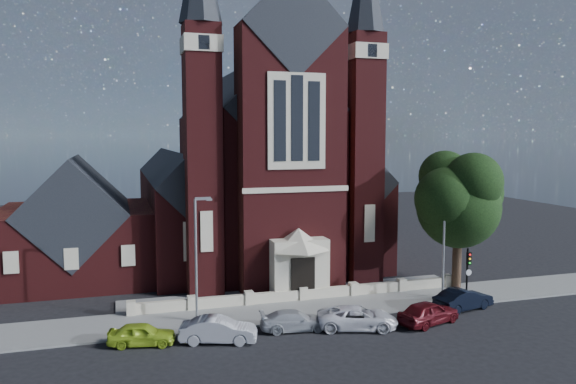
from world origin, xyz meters
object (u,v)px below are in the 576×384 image
at_px(car_lime_van, 142,334).
at_px(car_dark_red, 428,313).
at_px(car_silver_b, 294,320).
at_px(street_tree, 462,201).
at_px(parish_hall, 76,232).
at_px(car_navy, 463,299).
at_px(traffic_signal, 468,268).
at_px(car_white_suv, 357,318).
at_px(street_lamp_right, 445,237).
at_px(street_lamp_left, 197,252).
at_px(church, 250,174).
at_px(car_silver_a, 218,330).

bearing_deg(car_lime_van, car_dark_red, -83.58).
xyz_separation_m(car_silver_b, car_dark_red, (8.50, -1.42, 0.14)).
bearing_deg(street_tree, parish_hall, 156.74).
xyz_separation_m(parish_hall, car_navy, (25.91, -16.71, -3.28)).
distance_m(traffic_signal, car_white_suv, 10.12).
distance_m(car_lime_van, car_dark_red, 17.67).
relative_size(parish_hall, street_lamp_right, 1.51).
relative_size(traffic_signal, car_white_suv, 0.80).
distance_m(parish_hall, car_silver_b, 22.14).
relative_size(car_white_suv, car_dark_red, 1.13).
xyz_separation_m(street_lamp_left, car_white_suv, (9.29, -4.06, -3.90)).
distance_m(church, street_lamp_left, 20.84).
bearing_deg(car_silver_b, car_navy, -81.11).
xyz_separation_m(traffic_signal, car_white_suv, (-9.62, -2.49, -1.89)).
height_order(church, car_white_suv, church).
height_order(parish_hall, car_silver_b, parish_hall).
bearing_deg(traffic_signal, street_lamp_left, 175.24).
distance_m(car_silver_b, car_navy, 12.38).
distance_m(parish_hall, car_navy, 31.00).
xyz_separation_m(street_lamp_left, car_lime_van, (-3.64, -2.99, -3.95)).
distance_m(street_tree, street_lamp_right, 3.84).
xyz_separation_m(street_tree, traffic_signal, (-1.60, -3.28, -4.38)).
xyz_separation_m(street_lamp_left, traffic_signal, (18.91, -1.57, -2.02)).
height_order(car_silver_b, car_navy, car_navy).
height_order(parish_hall, car_silver_a, parish_hall).
bearing_deg(parish_hall, street_lamp_left, -59.98).
distance_m(church, car_silver_a, 25.03).
relative_size(car_silver_a, car_white_suv, 0.89).
bearing_deg(car_white_suv, street_tree, -45.46).
bearing_deg(church, car_navy, -65.39).
bearing_deg(street_lamp_left, car_white_suv, -23.63).
height_order(car_lime_van, car_dark_red, car_dark_red).
relative_size(church, car_silver_b, 8.23).
height_order(street_lamp_left, car_dark_red, street_lamp_left).
distance_m(car_white_suv, car_dark_red, 4.70).
distance_m(church, car_navy, 24.95).
xyz_separation_m(street_tree, car_lime_van, (-24.15, -4.70, -6.31)).
bearing_deg(car_silver_b, traffic_signal, -76.51).
distance_m(parish_hall, car_dark_red, 29.03).
height_order(street_lamp_left, car_navy, street_lamp_left).
bearing_deg(church, parish_hall, -162.84).
distance_m(street_lamp_right, car_white_suv, 10.38).
height_order(street_lamp_right, car_lime_van, street_lamp_right).
bearing_deg(church, car_silver_b, -96.33).
xyz_separation_m(traffic_signal, car_silver_b, (-13.45, -1.61, -1.97)).
relative_size(car_silver_a, car_dark_red, 1.01).
relative_size(street_tree, car_lime_van, 2.81).
distance_m(street_lamp_right, car_lime_van, 22.20).
height_order(church, street_lamp_right, church).
height_order(church, car_silver_b, church).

